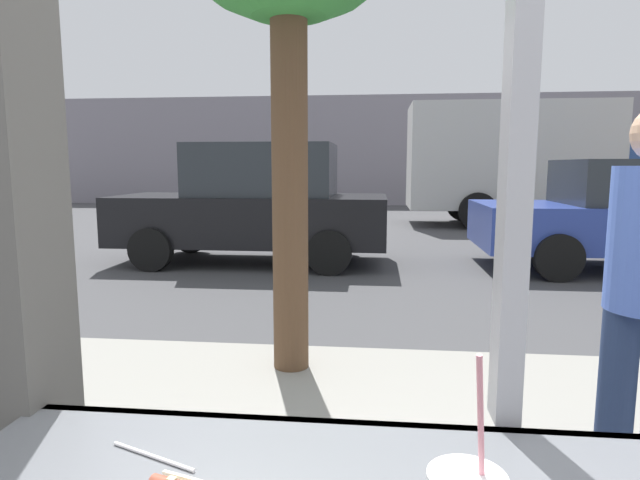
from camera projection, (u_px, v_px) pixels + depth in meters
name	position (u px, v px, depth m)	size (l,w,h in m)	color
ground_plane	(391.00, 256.00, 9.03)	(60.00, 60.00, 0.00)	#424244
sidewalk_strip	(425.00, 454.00, 2.72)	(16.00, 2.80, 0.13)	gray
window_wall	(525.00, 3.00, 0.98)	(2.73, 0.20, 2.90)	#56544F
building_facade_far	(384.00, 151.00, 20.99)	(28.00, 1.20, 4.21)	gray
loose_straw	(153.00, 456.00, 0.94)	(0.01, 0.01, 0.19)	white
parked_car_black	(255.00, 204.00, 8.34)	(4.21, 1.89, 1.86)	black
box_truck	(535.00, 161.00, 13.46)	(6.68, 2.44, 3.06)	beige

